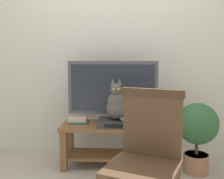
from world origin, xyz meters
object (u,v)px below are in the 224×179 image
at_px(tv_stand, 112,137).
at_px(wooden_chair, 147,151).
at_px(cat, 116,104).
at_px(potted_plant, 197,130).
at_px(media_box, 116,123).
at_px(book_stack, 78,120).
at_px(tv, 113,89).

xyz_separation_m(tv_stand, wooden_chair, (0.30, -1.08, 0.25)).
xyz_separation_m(cat, potted_plant, (0.86, -0.03, -0.26)).
height_order(cat, potted_plant, cat).
xyz_separation_m(media_box, potted_plant, (0.86, -0.05, -0.05)).
xyz_separation_m(cat, book_stack, (-0.43, 0.11, -0.21)).
relative_size(tv_stand, potted_plant, 1.50).
bearing_deg(media_box, tv, 105.28).
bearing_deg(tv, book_stack, -168.57).
height_order(wooden_chair, potted_plant, wooden_chair).
distance_m(tv_stand, media_box, 0.21).
bearing_deg(book_stack, cat, -13.90).
relative_size(media_box, cat, 0.87).
relative_size(tv_stand, tv, 1.11).
bearing_deg(wooden_chair, media_box, 104.38).
distance_m(tv_stand, potted_plant, 0.93).
xyz_separation_m(wooden_chair, book_stack, (-0.69, 1.09, -0.06)).
bearing_deg(cat, tv, 104.55).
height_order(tv_stand, cat, cat).
bearing_deg(tv_stand, media_box, -58.44).
distance_m(tv, wooden_chair, 1.24).
bearing_deg(media_box, book_stack, 167.74).
xyz_separation_m(tv_stand, book_stack, (-0.39, 0.02, 0.19)).
distance_m(cat, potted_plant, 0.90).
distance_m(wooden_chair, potted_plant, 1.13).
relative_size(tv, wooden_chair, 1.01).
xyz_separation_m(media_box, cat, (0.00, -0.01, 0.21)).
height_order(cat, book_stack, cat).
bearing_deg(book_stack, tv, 11.43).
bearing_deg(cat, media_box, 94.76).
relative_size(media_box, wooden_chair, 0.39).
height_order(tv, book_stack, tv).
bearing_deg(cat, wooden_chair, -75.50).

